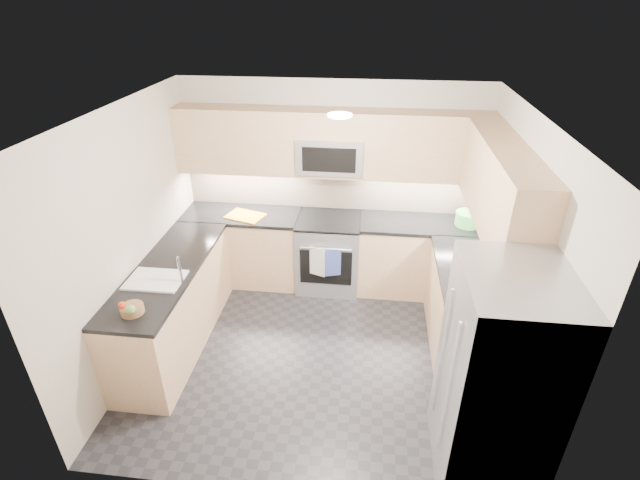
% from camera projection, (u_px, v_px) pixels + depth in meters
% --- Properties ---
extents(floor, '(3.60, 3.20, 0.00)m').
position_uv_depth(floor, '(316.00, 351.00, 4.90)').
color(floor, black).
rests_on(floor, ground).
extents(ceiling, '(3.60, 3.20, 0.02)m').
position_uv_depth(ceiling, '(315.00, 113.00, 3.70)').
color(ceiling, beige).
rests_on(ceiling, wall_back).
extents(wall_back, '(3.60, 0.02, 2.50)m').
position_uv_depth(wall_back, '(332.00, 184.00, 5.70)').
color(wall_back, '#BBB1A3').
rests_on(wall_back, floor).
extents(wall_front, '(3.60, 0.02, 2.50)m').
position_uv_depth(wall_front, '(284.00, 374.00, 2.91)').
color(wall_front, '#BBB1A3').
rests_on(wall_front, floor).
extents(wall_left, '(0.02, 3.20, 2.50)m').
position_uv_depth(wall_left, '(132.00, 238.00, 4.49)').
color(wall_left, '#BBB1A3').
rests_on(wall_left, floor).
extents(wall_right, '(0.02, 3.20, 2.50)m').
position_uv_depth(wall_right, '(516.00, 260.00, 4.12)').
color(wall_right, '#BBB1A3').
rests_on(wall_right, floor).
extents(base_cab_back_left, '(1.42, 0.60, 0.90)m').
position_uv_depth(base_cab_back_left, '(244.00, 248.00, 5.93)').
color(base_cab_back_left, '#D6AC81').
rests_on(base_cab_back_left, floor).
extents(base_cab_back_right, '(1.42, 0.60, 0.90)m').
position_uv_depth(base_cab_back_right, '(417.00, 258.00, 5.71)').
color(base_cab_back_right, '#D6AC81').
rests_on(base_cab_back_right, floor).
extents(base_cab_right, '(0.60, 1.70, 0.90)m').
position_uv_depth(base_cab_right, '(465.00, 319.00, 4.67)').
color(base_cab_right, '#D6AC81').
rests_on(base_cab_right, floor).
extents(base_cab_peninsula, '(0.60, 2.00, 0.90)m').
position_uv_depth(base_cab_peninsula, '(174.00, 307.00, 4.84)').
color(base_cab_peninsula, '#D6AC81').
rests_on(base_cab_peninsula, floor).
extents(countertop_back_left, '(1.42, 0.63, 0.04)m').
position_uv_depth(countertop_back_left, '(241.00, 215.00, 5.70)').
color(countertop_back_left, black).
rests_on(countertop_back_left, base_cab_back_left).
extents(countertop_back_right, '(1.42, 0.63, 0.04)m').
position_uv_depth(countertop_back_right, '(421.00, 224.00, 5.48)').
color(countertop_back_right, black).
rests_on(countertop_back_right, base_cab_back_right).
extents(countertop_right, '(0.63, 1.70, 0.04)m').
position_uv_depth(countertop_right, '(473.00, 280.00, 4.44)').
color(countertop_right, black).
rests_on(countertop_right, base_cab_right).
extents(countertop_peninsula, '(0.63, 2.00, 0.04)m').
position_uv_depth(countertop_peninsula, '(167.00, 269.00, 4.61)').
color(countertop_peninsula, black).
rests_on(countertop_peninsula, base_cab_peninsula).
extents(upper_cab_back, '(3.60, 0.35, 0.75)m').
position_uv_depth(upper_cab_back, '(331.00, 143.00, 5.27)').
color(upper_cab_back, '#D6AC81').
rests_on(upper_cab_back, wall_back).
extents(upper_cab_right, '(0.35, 1.95, 0.75)m').
position_uv_depth(upper_cab_right, '(501.00, 188.00, 4.10)').
color(upper_cab_right, '#D6AC81').
rests_on(upper_cab_right, wall_right).
extents(backsplash_back, '(3.60, 0.01, 0.51)m').
position_uv_depth(backsplash_back, '(332.00, 189.00, 5.72)').
color(backsplash_back, tan).
rests_on(backsplash_back, wall_back).
extents(backsplash_right, '(0.01, 2.30, 0.51)m').
position_uv_depth(backsplash_right, '(503.00, 241.00, 4.54)').
color(backsplash_right, tan).
rests_on(backsplash_right, wall_right).
extents(gas_range, '(0.76, 0.65, 0.91)m').
position_uv_depth(gas_range, '(329.00, 253.00, 5.80)').
color(gas_range, '#9B9FA3').
rests_on(gas_range, floor).
extents(range_cooktop, '(0.76, 0.65, 0.03)m').
position_uv_depth(range_cooktop, '(329.00, 220.00, 5.57)').
color(range_cooktop, black).
rests_on(range_cooktop, gas_range).
extents(oven_door_glass, '(0.62, 0.02, 0.45)m').
position_uv_depth(oven_door_glass, '(326.00, 268.00, 5.51)').
color(oven_door_glass, black).
rests_on(oven_door_glass, gas_range).
extents(oven_handle, '(0.60, 0.02, 0.02)m').
position_uv_depth(oven_handle, '(326.00, 249.00, 5.36)').
color(oven_handle, '#B2B5BA').
rests_on(oven_handle, gas_range).
extents(microwave, '(0.76, 0.40, 0.40)m').
position_uv_depth(microwave, '(331.00, 154.00, 5.30)').
color(microwave, '#9A9CA2').
rests_on(microwave, upper_cab_back).
extents(microwave_door, '(0.60, 0.01, 0.28)m').
position_uv_depth(microwave_door, '(329.00, 160.00, 5.13)').
color(microwave_door, black).
rests_on(microwave_door, microwave).
extents(refrigerator, '(0.70, 0.90, 1.80)m').
position_uv_depth(refrigerator, '(496.00, 381.00, 3.32)').
color(refrigerator, '#9D9FA5').
rests_on(refrigerator, floor).
extents(fridge_handle_left, '(0.02, 0.02, 1.20)m').
position_uv_depth(fridge_handle_left, '(448.00, 391.00, 3.18)').
color(fridge_handle_left, '#B2B5BA').
rests_on(fridge_handle_left, refrigerator).
extents(fridge_handle_right, '(0.02, 0.02, 1.20)m').
position_uv_depth(fridge_handle_right, '(442.00, 355.00, 3.49)').
color(fridge_handle_right, '#B2B5BA').
rests_on(fridge_handle_right, refrigerator).
extents(sink_basin, '(0.52, 0.38, 0.16)m').
position_uv_depth(sink_basin, '(157.00, 286.00, 4.41)').
color(sink_basin, white).
rests_on(sink_basin, base_cab_peninsula).
extents(faucet, '(0.03, 0.03, 0.28)m').
position_uv_depth(faucet, '(180.00, 270.00, 4.29)').
color(faucet, silver).
rests_on(faucet, countertop_peninsula).
extents(utensil_bowl, '(0.35, 0.35, 0.16)m').
position_uv_depth(utensil_bowl, '(468.00, 219.00, 5.37)').
color(utensil_bowl, green).
rests_on(utensil_bowl, countertop_back_right).
extents(cutting_board, '(0.51, 0.42, 0.01)m').
position_uv_depth(cutting_board, '(245.00, 216.00, 5.61)').
color(cutting_board, orange).
rests_on(cutting_board, countertop_back_left).
extents(fruit_basket, '(0.24, 0.24, 0.07)m').
position_uv_depth(fruit_basket, '(132.00, 309.00, 3.94)').
color(fruit_basket, '#8D6442').
rests_on(fruit_basket, countertop_peninsula).
extents(fruit_apple, '(0.06, 0.06, 0.06)m').
position_uv_depth(fruit_apple, '(122.00, 305.00, 3.86)').
color(fruit_apple, red).
rests_on(fruit_apple, fruit_basket).
extents(fruit_pear, '(0.08, 0.08, 0.08)m').
position_uv_depth(fruit_pear, '(130.00, 309.00, 3.81)').
color(fruit_pear, '#60A848').
rests_on(fruit_pear, fruit_basket).
extents(dish_towel_check, '(0.19, 0.08, 0.37)m').
position_uv_depth(dish_towel_check, '(317.00, 262.00, 5.44)').
color(dish_towel_check, white).
rests_on(dish_towel_check, oven_handle).
extents(dish_towel_blue, '(0.18, 0.07, 0.35)m').
position_uv_depth(dish_towel_blue, '(333.00, 263.00, 5.42)').
color(dish_towel_blue, '#324389').
rests_on(dish_towel_blue, oven_handle).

